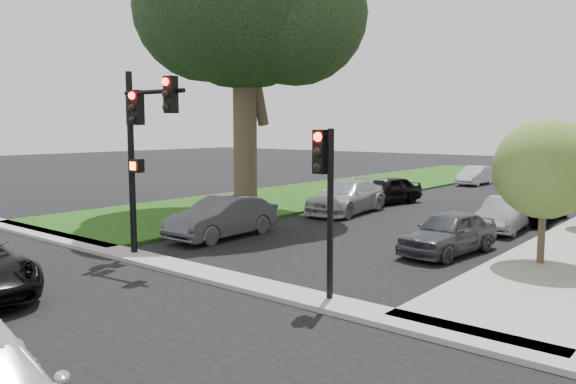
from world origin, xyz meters
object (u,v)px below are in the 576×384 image
Objects in this scene: car_parked_3 at (572,192)px; car_parked_6 at (347,197)px; car_parked_9 at (475,175)px; car_parked_5 at (222,217)px; traffic_signal_main at (140,130)px; car_parked_0 at (448,232)px; small_tree_a at (545,169)px; traffic_signal_secondary at (325,182)px; car_parked_1 at (505,214)px; car_parked_2 at (529,205)px; car_parked_7 at (386,190)px.

car_parked_6 is (-7.27, -9.69, 0.09)m from car_parked_3.
car_parked_5 is at bearing -90.16° from car_parked_9.
car_parked_3 reaches higher than car_parked_9.
traffic_signal_main reaches higher than car_parked_0.
car_parked_0 is 0.77× the size of car_parked_6.
small_tree_a is 1.07× the size of traffic_signal_secondary.
car_parked_5 is at bearing -104.43° from car_parked_3.
car_parked_0 is 8.69m from car_parked_6.
car_parked_0 is 22.57m from car_parked_9.
car_parked_5 is (-0.42, 3.68, -3.10)m from traffic_signal_main.
traffic_signal_main reaches higher than small_tree_a.
car_parked_1 is at bearing 118.18° from small_tree_a.
car_parked_0 reaches higher than car_parked_2.
car_parked_3 reaches higher than car_parked_1.
traffic_signal_secondary is 21.21m from car_parked_3.
car_parked_9 is (-0.52, 27.67, -3.20)m from traffic_signal_main.
car_parked_2 is (0.15, 14.54, -2.05)m from traffic_signal_secondary.
car_parked_9 is (-7.41, 13.18, -0.03)m from car_parked_2.
car_parked_2 is 1.25× the size of car_parked_9.
small_tree_a is 0.81× the size of car_parked_6.
traffic_signal_main is 1.45× the size of car_parked_3.
car_parked_1 is 0.86× the size of car_parked_5.
car_parked_6 is (-9.79, 4.94, -2.02)m from small_tree_a.
traffic_signal_secondary is 1.01× the size of car_parked_9.
car_parked_6 is (0.20, 7.68, 0.01)m from car_parked_5.
small_tree_a is at bearing 66.44° from traffic_signal_secondary.
car_parked_0 is at bearing 42.76° from traffic_signal_main.
small_tree_a is 23.61m from car_parked_9.
traffic_signal_main is 11.78m from car_parked_6.
car_parked_0 reaches higher than car_parked_3.
car_parked_7 is 1.09× the size of car_parked_9.
car_parked_5 is at bearing -153.33° from car_parked_0.
small_tree_a is 0.93× the size of car_parked_5.
small_tree_a is at bearing -71.41° from car_parked_3.
car_parked_0 reaches higher than car_parked_1.
car_parked_3 is at bearing -41.56° from car_parked_9.
car_parked_2 is at bearing 89.41° from traffic_signal_secondary.
car_parked_3 is at bearing 47.50° from car_parked_6.
traffic_signal_main is 1.25× the size of car_parked_5.
car_parked_3 is 0.92× the size of car_parked_7.
traffic_signal_main is 9.87m from car_parked_0.
traffic_signal_secondary reaches higher than car_parked_5.
car_parked_7 is at bearing -89.59° from car_parked_9.
car_parked_6 is at bearing 86.50° from car_parked_5.
car_parked_5 is at bearing -78.37° from car_parked_7.
car_parked_7 reaches higher than car_parked_2.
traffic_signal_main reaches higher than car_parked_2.
car_parked_6 is 1.22× the size of car_parked_7.
traffic_signal_secondary is 0.76× the size of car_parked_6.
car_parked_6 is at bearing -157.04° from car_parked_2.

